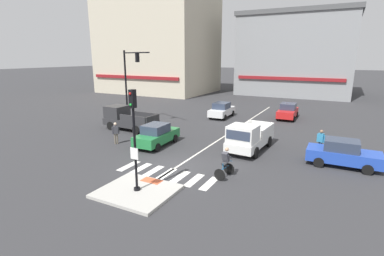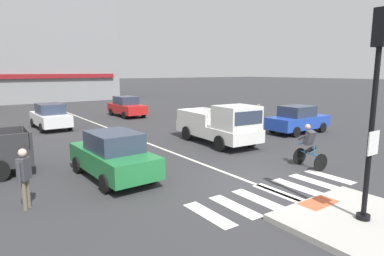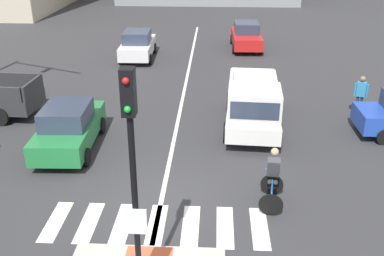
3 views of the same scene
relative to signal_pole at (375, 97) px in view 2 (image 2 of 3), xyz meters
name	(u,v)px [view 2 (image 2 of 3)]	position (x,y,z in m)	size (l,w,h in m)	color
ground_plane	(252,183)	(0.00, 3.73, -3.10)	(300.00, 300.00, 0.00)	#333335
traffic_island	(363,222)	(0.00, 0.01, -3.02)	(3.56, 3.14, 0.15)	#B2AFA8
tactile_pad_front	(318,203)	(0.00, 1.23, -2.94)	(1.10, 0.60, 0.01)	#DB5B38
signal_pole	(375,97)	(0.00, 0.00, 0.00)	(0.44, 0.38, 4.90)	black
crosswalk_stripe_a	(209,214)	(-2.70, 2.61, -3.09)	(0.44, 1.80, 0.01)	silver
crosswalk_stripe_b	(235,206)	(-1.80, 2.61, -3.09)	(0.44, 1.80, 0.01)	silver
crosswalk_stripe_c	(258,199)	(-0.90, 2.61, -3.09)	(0.44, 1.80, 0.01)	silver
crosswalk_stripe_d	(278,193)	(0.00, 2.61, -3.09)	(0.44, 1.80, 0.01)	silver
crosswalk_stripe_e	(297,187)	(0.90, 2.61, -3.09)	(0.44, 1.80, 0.01)	silver
crosswalk_stripe_f	(314,182)	(1.80, 2.61, -3.09)	(0.44, 1.80, 0.01)	silver
crosswalk_stripe_g	(329,177)	(2.70, 2.61, -3.09)	(0.44, 1.80, 0.01)	silver
lane_centre_line	(127,135)	(-0.01, 13.73, -3.09)	(0.14, 28.00, 0.01)	silver
building_corner_right	(32,47)	(0.49, 44.45, 3.70)	(18.49, 14.90, 13.57)	gray
car_red_eastbound_distant	(127,107)	(3.35, 21.35, -2.29)	(1.92, 4.14, 1.64)	red
car_green_westbound_near	(113,155)	(-3.57, 6.89, -2.29)	(1.96, 4.16, 1.64)	#237A3D
car_blue_cross_right	(298,119)	(8.78, 8.63, -2.29)	(4.12, 1.88, 1.64)	#2347B7
car_white_westbound_distant	(50,116)	(-3.12, 18.65, -2.29)	(1.93, 4.14, 1.64)	white
pickup_truck_white_eastbound_mid	(222,126)	(2.89, 8.72, -2.12)	(2.28, 5.20, 2.08)	white
cyclist	(309,145)	(3.10, 3.79, -2.23)	(0.80, 1.17, 1.68)	black
pedestrian_at_curb_left	(24,174)	(-6.51, 5.75, -2.12)	(0.40, 0.44, 1.67)	#6B6051
pedestrian_waiting_far_side	(258,115)	(7.39, 10.55, -2.12)	(0.53, 0.32, 1.67)	#2D334C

